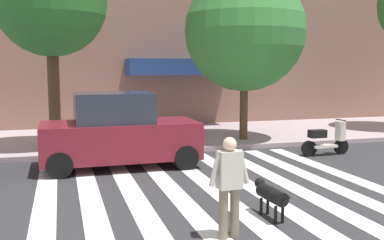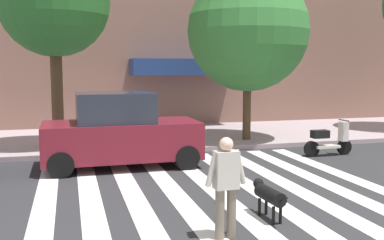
# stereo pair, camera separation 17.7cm
# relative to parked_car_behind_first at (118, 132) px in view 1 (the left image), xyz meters

# --- Properties ---
(ground_plane) EXTENTS (160.00, 160.00, 0.00)m
(ground_plane) POSITION_rel_parked_car_behind_first_xyz_m (0.40, -4.51, -0.96)
(ground_plane) COLOR #2B2B2D
(sidewalk_far) EXTENTS (80.00, 6.00, 0.15)m
(sidewalk_far) POSITION_rel_parked_car_behind_first_xyz_m (0.40, 4.43, -0.88)
(sidewalk_far) COLOR #A39094
(sidewalk_far) RESTS_ON ground_plane
(crosswalk_stripes) EXTENTS (7.65, 11.28, 0.01)m
(crosswalk_stripes) POSITION_rel_parked_car_behind_first_xyz_m (1.74, -4.51, -0.95)
(crosswalk_stripes) COLOR silver
(crosswalk_stripes) RESTS_ON ground_plane
(parked_car_behind_first) EXTENTS (4.22, 2.04, 2.05)m
(parked_car_behind_first) POSITION_rel_parked_car_behind_first_xyz_m (0.00, 0.00, 0.00)
(parked_car_behind_first) COLOR maroon
(parked_car_behind_first) RESTS_ON ground_plane
(parked_scooter) EXTENTS (1.63, 0.50, 1.11)m
(parked_scooter) POSITION_rel_parked_car_behind_first_xyz_m (6.39, -0.21, -0.48)
(parked_scooter) COLOR black
(parked_scooter) RESTS_ON ground_plane
(street_tree_nearest) EXTENTS (3.50, 3.50, 6.40)m
(street_tree_nearest) POSITION_rel_parked_car_behind_first_xyz_m (-1.69, 2.74, 3.81)
(street_tree_nearest) COLOR #4C3823
(street_tree_nearest) RESTS_ON sidewalk_far
(street_tree_middle) EXTENTS (4.25, 4.25, 5.98)m
(street_tree_middle) POSITION_rel_parked_car_behind_first_xyz_m (4.81, 2.58, 3.04)
(street_tree_middle) COLOR #4C3823
(street_tree_middle) RESTS_ON sidewalk_far
(pedestrian_dog_walker) EXTENTS (0.71, 0.26, 1.64)m
(pedestrian_dog_walker) POSITION_rel_parked_car_behind_first_xyz_m (1.02, -5.73, -0.03)
(pedestrian_dog_walker) COLOR #6B6051
(pedestrian_dog_walker) RESTS_ON ground_plane
(dog_on_leash) EXTENTS (0.31, 1.14, 0.65)m
(dog_on_leash) POSITION_rel_parked_car_behind_first_xyz_m (2.09, -5.04, -0.51)
(dog_on_leash) COLOR black
(dog_on_leash) RESTS_ON ground_plane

